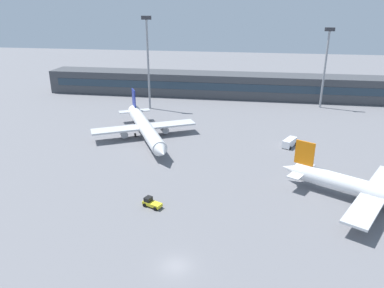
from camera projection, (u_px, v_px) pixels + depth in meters
ground_plane at (209, 157)px, 88.70m from camera, size 400.00×400.00×0.00m
terminal_building at (228, 85)px, 143.76m from camera, size 143.44×12.13×9.00m
airplane_near at (382, 194)px, 65.35m from camera, size 34.77×25.27×9.47m
airplane_mid at (145, 127)px, 99.68m from camera, size 27.32×37.68×10.16m
baggage_tug_yellow at (151, 203)px, 66.73m from camera, size 3.90×2.87×1.75m
service_van_white at (290, 142)px, 94.49m from camera, size 4.16×5.54×2.08m
floodlight_tower_west at (326, 63)px, 124.54m from camera, size 3.20×0.80×27.17m
floodlight_tower_east at (148, 58)px, 122.67m from camera, size 3.20×0.80×30.86m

